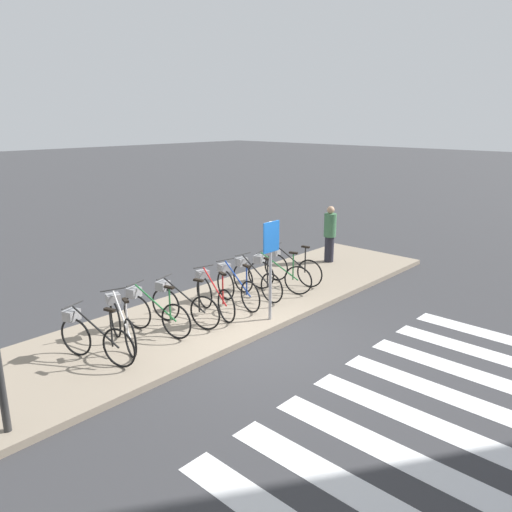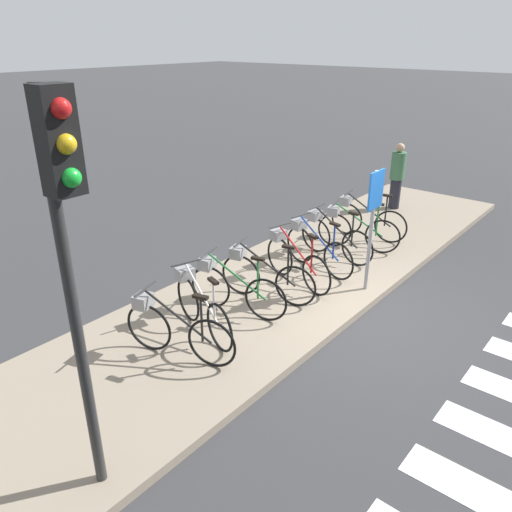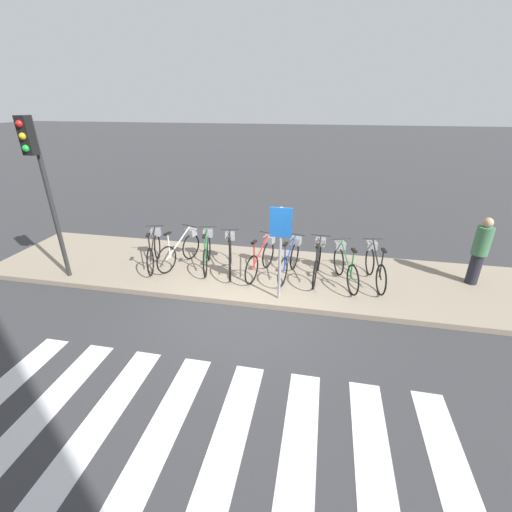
{
  "view_description": "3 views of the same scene",
  "coord_description": "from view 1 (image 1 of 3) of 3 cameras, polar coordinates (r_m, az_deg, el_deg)",
  "views": [
    {
      "loc": [
        -6.45,
        -5.87,
        4.06
      ],
      "look_at": [
        1.15,
        1.17,
        1.18
      ],
      "focal_mm": 35.0,
      "sensor_mm": 36.0,
      "label": 1
    },
    {
      "loc": [
        -6.26,
        -3.03,
        4.01
      ],
      "look_at": [
        -1.4,
        1.0,
        1.21
      ],
      "focal_mm": 35.0,
      "sensor_mm": 36.0,
      "label": 2
    },
    {
      "loc": [
        1.39,
        -5.98,
        4.0
      ],
      "look_at": [
        0.13,
        0.3,
        1.07
      ],
      "focal_mm": 24.0,
      "sensor_mm": 36.0,
      "label": 3
    }
  ],
  "objects": [
    {
      "name": "parked_bicycle_6",
      "position": [
        11.28,
        -0.22,
        -2.53
      ],
      "size": [
        0.46,
        1.63,
        1.0
      ],
      "color": "black",
      "rests_on": "sidewalk"
    },
    {
      "name": "parked_bicycle_8",
      "position": [
        12.22,
        3.83,
        -1.12
      ],
      "size": [
        0.46,
        1.61,
        1.0
      ],
      "color": "black",
      "rests_on": "sidewalk"
    },
    {
      "name": "parked_bicycle_4",
      "position": [
        10.35,
        -4.98,
        -4.27
      ],
      "size": [
        0.56,
        1.59,
        1.0
      ],
      "color": "black",
      "rests_on": "sidewalk"
    },
    {
      "name": "ground_plane",
      "position": [
        9.62,
        0.45,
        -9.42
      ],
      "size": [
        120.0,
        120.0,
        0.0
      ],
      "primitive_type": "plane",
      "color": "#38383A"
    },
    {
      "name": "sidewalk",
      "position": [
        10.55,
        -5.45,
        -6.81
      ],
      "size": [
        13.64,
        2.91,
        0.12
      ],
      "color": "gray",
      "rests_on": "ground_plane"
    },
    {
      "name": "parked_bicycle_0",
      "position": [
        8.82,
        -18.22,
        -8.66
      ],
      "size": [
        0.6,
        1.57,
        1.0
      ],
      "color": "black",
      "rests_on": "sidewalk"
    },
    {
      "name": "parked_bicycle_2",
      "position": [
        9.61,
        -11.79,
        -6.15
      ],
      "size": [
        0.54,
        1.59,
        1.0
      ],
      "color": "black",
      "rests_on": "sidewalk"
    },
    {
      "name": "pedestrian",
      "position": [
        14.09,
        8.44,
        2.62
      ],
      "size": [
        0.34,
        0.34,
        1.58
      ],
      "color": "#23232D",
      "rests_on": "sidewalk"
    },
    {
      "name": "sign_post",
      "position": [
        9.73,
        1.71,
        0.26
      ],
      "size": [
        0.44,
        0.07,
        2.02
      ],
      "color": "#99999E",
      "rests_on": "sidewalk"
    },
    {
      "name": "parked_bicycle_5",
      "position": [
        10.81,
        -2.41,
        -3.35
      ],
      "size": [
        0.49,
        1.61,
        1.0
      ],
      "color": "black",
      "rests_on": "sidewalk"
    },
    {
      "name": "parked_bicycle_1",
      "position": [
        9.26,
        -15.21,
        -7.23
      ],
      "size": [
        0.62,
        1.57,
        1.0
      ],
      "color": "black",
      "rests_on": "sidewalk"
    },
    {
      "name": "parked_bicycle_7",
      "position": [
        11.64,
        2.25,
        -1.96
      ],
      "size": [
        0.62,
        1.57,
        1.0
      ],
      "color": "black",
      "rests_on": "sidewalk"
    },
    {
      "name": "parked_bicycle_3",
      "position": [
        9.9,
        -8.58,
        -5.35
      ],
      "size": [
        0.56,
        1.58,
        1.0
      ],
      "color": "black",
      "rests_on": "sidewalk"
    }
  ]
}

